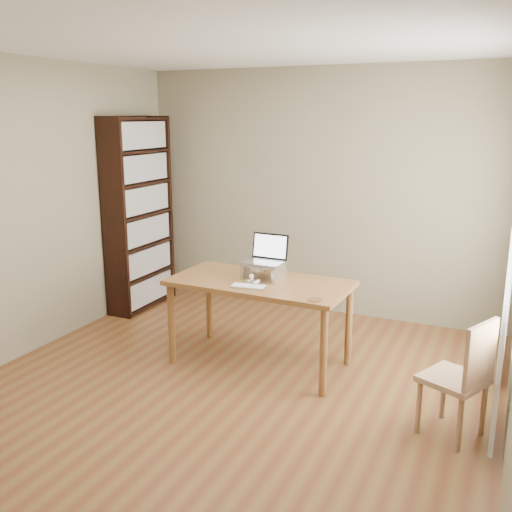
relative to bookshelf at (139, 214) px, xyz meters
The scene contains 10 objects.
room 2.43m from the bookshelf, 39.52° to the right, with size 4.04×4.54×2.64m.
bookshelf is the anchor object (origin of this frame).
curtains 3.83m from the bookshelf, 11.30° to the right, with size 0.03×1.90×2.25m.
desk 2.08m from the bookshelf, 25.41° to the right, with size 1.53×0.80×0.75m.
laptop_stand 2.02m from the bookshelf, 23.36° to the right, with size 0.32×0.25×0.13m.
laptop 1.99m from the bookshelf, 21.82° to the right, with size 0.34×0.28×0.23m.
keyboard 2.17m from the bookshelf, 30.76° to the right, with size 0.30×0.16×0.02m.
coaster 2.72m from the bookshelf, 25.75° to the right, with size 0.11×0.11×0.01m, color brown.
cat 2.01m from the bookshelf, 22.58° to the right, with size 0.23×0.47×0.14m.
chair 3.85m from the bookshelf, 21.19° to the right, with size 0.50×0.50×0.84m.
Camera 1 is at (1.90, -3.53, 2.11)m, focal length 40.00 mm.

